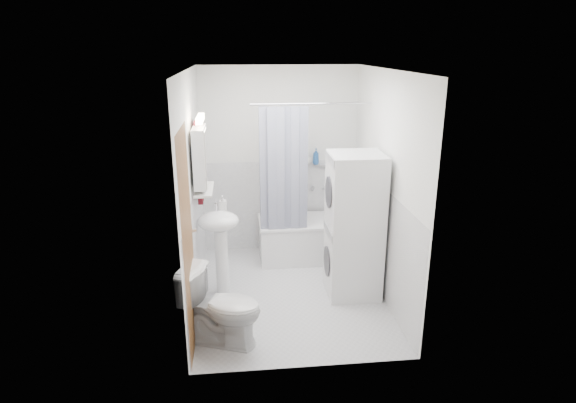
{
  "coord_description": "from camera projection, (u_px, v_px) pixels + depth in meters",
  "views": [
    {
      "loc": [
        -0.54,
        -4.74,
        2.62
      ],
      "look_at": [
        -0.01,
        0.15,
        1.02
      ],
      "focal_mm": 30.0,
      "sensor_mm": 36.0,
      "label": 1
    }
  ],
  "objects": [
    {
      "name": "wainscot",
      "position": [
        287.0,
        233.0,
        5.44
      ],
      "size": [
        1.98,
        2.58,
        2.58
      ],
      "color": "white",
      "rests_on": "ground"
    },
    {
      "name": "room_walls",
      "position": [
        291.0,
        163.0,
        4.89
      ],
      "size": [
        2.6,
        2.6,
        2.6
      ],
      "color": "white",
      "rests_on": "ground"
    },
    {
      "name": "tub_spout",
      "position": [
        324.0,
        188.0,
        6.33
      ],
      "size": [
        0.04,
        0.12,
        0.04
      ],
      "primitive_type": "cylinder",
      "rotation": [
        1.57,
        0.0,
        0.0
      ],
      "color": "silver",
      "rests_on": "room_walls"
    },
    {
      "name": "soap_pump",
      "position": [
        223.0,
        207.0,
        5.22
      ],
      "size": [
        0.08,
        0.17,
        0.08
      ],
      "primitive_type": "imported",
      "color": "gray",
      "rests_on": "sink"
    },
    {
      "name": "door",
      "position": [
        195.0,
        230.0,
        4.42
      ],
      "size": [
        0.05,
        2.0,
        2.0
      ],
      "color": "brown",
      "rests_on": "ground"
    },
    {
      "name": "shower_caddy",
      "position": [
        328.0,
        165.0,
        6.23
      ],
      "size": [
        0.22,
        0.06,
        0.02
      ],
      "primitive_type": "cube",
      "color": "silver",
      "rests_on": "room_walls"
    },
    {
      "name": "shower_curtain",
      "position": [
        284.0,
        169.0,
        5.58
      ],
      "size": [
        0.55,
        0.02,
        1.45
      ],
      "color": "#141A46",
      "rests_on": "curtain_rod"
    },
    {
      "name": "floor",
      "position": [
        290.0,
        293.0,
        5.34
      ],
      "size": [
        2.6,
        2.6,
        0.0
      ],
      "primitive_type": "plane",
      "color": "silver",
      "rests_on": "ground"
    },
    {
      "name": "towel",
      "position": [
        199.0,
        159.0,
        5.13
      ],
      "size": [
        0.07,
        0.37,
        0.9
      ],
      "color": "#520D0E",
      "rests_on": "room_walls"
    },
    {
      "name": "shelf_bottle",
      "position": [
        203.0,
        189.0,
        4.82
      ],
      "size": [
        0.07,
        0.18,
        0.07
      ],
      "primitive_type": "imported",
      "color": "gray",
      "rests_on": "shelf"
    },
    {
      "name": "medicine_cabinet",
      "position": [
        201.0,
        155.0,
        4.86
      ],
      "size": [
        0.13,
        0.5,
        0.71
      ],
      "color": "white",
      "rests_on": "room_walls"
    },
    {
      "name": "bathtub",
      "position": [
        312.0,
        237.0,
        6.17
      ],
      "size": [
        1.35,
        0.64,
        0.52
      ],
      "color": "white",
      "rests_on": "ground"
    },
    {
      "name": "shelf_cup",
      "position": [
        204.0,
        181.0,
        5.07
      ],
      "size": [
        0.1,
        0.09,
        0.1
      ],
      "primitive_type": "imported",
      "color": "gray",
      "rests_on": "shelf"
    },
    {
      "name": "curtain_rod",
      "position": [
        318.0,
        104.0,
        5.39
      ],
      "size": [
        1.53,
        0.02,
        0.02
      ],
      "primitive_type": "cylinder",
      "rotation": [
        0.0,
        1.57,
        0.0
      ],
      "color": "silver",
      "rests_on": "room_walls"
    },
    {
      "name": "shelf",
      "position": [
        204.0,
        189.0,
        4.98
      ],
      "size": [
        0.18,
        0.54,
        0.02
      ],
      "primitive_type": "cube",
      "color": "silver",
      "rests_on": "room_walls"
    },
    {
      "name": "toilet",
      "position": [
        222.0,
        307.0,
        4.36
      ],
      "size": [
        0.83,
        0.64,
        0.72
      ],
      "primitive_type": "imported",
      "rotation": [
        0.0,
        0.0,
        1.21
      ],
      "color": "white",
      "rests_on": "ground"
    },
    {
      "name": "sink",
      "position": [
        219.0,
        234.0,
        5.13
      ],
      "size": [
        0.44,
        0.37,
        1.04
      ],
      "color": "white",
      "rests_on": "ground"
    },
    {
      "name": "washer_dryer",
      "position": [
        354.0,
        226.0,
        5.13
      ],
      "size": [
        0.57,
        0.56,
        1.57
      ],
      "rotation": [
        0.0,
        0.0,
        -0.01
      ],
      "color": "white",
      "rests_on": "ground"
    },
    {
      "name": "shampoo_b",
      "position": [
        316.0,
        161.0,
        6.2
      ],
      "size": [
        0.08,
        0.21,
        0.08
      ],
      "primitive_type": "imported",
      "color": "#265799",
      "rests_on": "shower_caddy"
    },
    {
      "name": "shampoo_a",
      "position": [
        307.0,
        159.0,
        6.17
      ],
      "size": [
        0.13,
        0.17,
        0.13
      ],
      "primitive_type": "imported",
      "color": "gray",
      "rests_on": "shower_caddy"
    }
  ]
}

